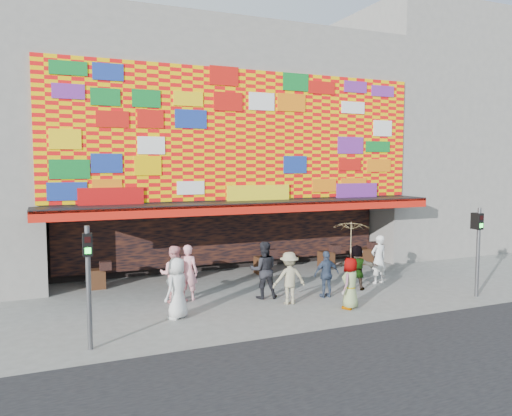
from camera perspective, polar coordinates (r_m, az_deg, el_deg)
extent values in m
plane|color=slate|center=(16.12, 4.13, -11.00)|extent=(90.00, 90.00, 0.00)
cube|color=black|center=(11.07, 20.51, -18.90)|extent=(30.00, 8.00, 0.02)
cube|color=gray|center=(23.00, -5.00, 10.13)|extent=(15.00, 8.00, 7.00)
cube|color=black|center=(24.04, -5.65, -2.05)|extent=(15.00, 6.00, 3.00)
cube|color=gray|center=(19.02, -23.40, -4.30)|extent=(0.40, 2.00, 3.00)
cube|color=gray|center=(23.83, 14.39, -2.24)|extent=(0.40, 2.00, 3.00)
cube|color=black|center=(18.64, -0.57, 0.57)|extent=(15.20, 1.60, 0.12)
cube|color=red|center=(17.93, 0.38, -0.08)|extent=(15.20, 0.04, 0.35)
cube|color=#FFBD00|center=(19.13, -1.22, 8.33)|extent=(14.80, 0.08, 4.90)
cube|color=black|center=(21.07, -3.10, -2.89)|extent=(14.00, 0.25, 2.50)
cube|color=gray|center=(29.66, 19.89, 7.72)|extent=(11.00, 8.00, 12.00)
cylinder|color=#59595B|center=(12.66, -18.57, -8.69)|extent=(0.12, 0.12, 3.00)
cube|color=black|center=(12.46, -18.71, -3.99)|extent=(0.22, 0.18, 0.55)
cube|color=black|center=(12.35, -18.69, -3.46)|extent=(0.14, 0.02, 0.14)
cube|color=#19E533|center=(12.39, -18.66, -4.65)|extent=(0.14, 0.02, 0.14)
cylinder|color=#59595B|center=(18.32, 24.03, -4.67)|extent=(0.12, 0.12, 3.00)
cube|color=black|center=(18.18, 24.15, -1.40)|extent=(0.22, 0.18, 0.55)
cube|color=black|center=(18.10, 24.38, -1.02)|extent=(0.14, 0.02, 0.14)
cube|color=#19E533|center=(18.13, 24.35, -1.84)|extent=(0.14, 0.02, 0.14)
imported|color=silver|center=(14.70, -9.01, -9.03)|extent=(1.03, 1.00, 1.78)
imported|color=pink|center=(16.60, -7.81, -7.29)|extent=(0.80, 0.72, 1.84)
imported|color=black|center=(16.66, 0.88, -7.08)|extent=(1.07, 0.92, 1.90)
imported|color=gray|center=(16.06, 3.81, -7.98)|extent=(1.13, 0.73, 1.67)
imported|color=#34425C|center=(16.97, 8.07, -7.49)|extent=(0.93, 0.40, 1.57)
imported|color=gray|center=(18.17, 11.41, -6.64)|extent=(1.50, 1.23, 1.60)
imported|color=gray|center=(15.79, 10.74, -8.44)|extent=(0.92, 0.86, 1.59)
imported|color=white|center=(19.25, 13.83, -5.72)|extent=(0.69, 0.48, 1.82)
imported|color=pink|center=(16.39, -9.40, -7.46)|extent=(1.09, 0.97, 1.84)
imported|color=#F9E49D|center=(15.53, 10.83, -3.36)|extent=(1.45, 1.46, 1.01)
cylinder|color=#4C3326|center=(15.69, 10.77, -6.81)|extent=(0.02, 0.02, 1.00)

